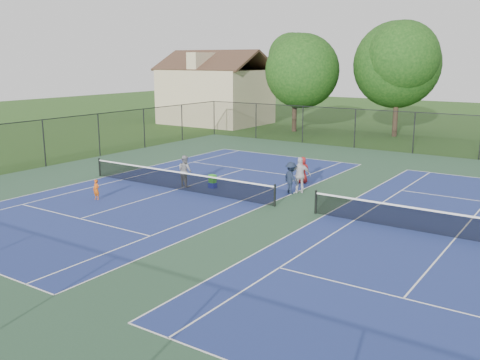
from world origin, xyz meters
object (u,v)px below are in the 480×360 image
Objects in this scene: tree_back_b at (399,60)px; bystander_a at (300,175)px; clapboard_house at (216,94)px; child_player at (96,190)px; instructor at (185,171)px; ball_hopper at (213,179)px; bystander_b at (291,178)px; tree_back_a at (296,66)px; bystander_c at (303,170)px; ball_crate at (213,185)px.

tree_back_b is 23.83m from bystander_a.
tree_back_b is 19.35m from clapboard_house.
child_player is at bearing -63.93° from clapboard_house.
clapboard_house is 29.04m from instructor.
bystander_b is at bearing 17.11° from ball_hopper.
tree_back_a is at bearing -167.47° from tree_back_b.
clapboard_house is 7.30× the size of bystander_c.
tree_back_a is 9.11× the size of child_player.
ball_crate is 0.89× the size of ball_hopper.
instructor is 1.57m from ball_hopper.
tree_back_b is at bearing 76.33° from child_player.
bystander_c is at bearing -97.87° from bystander_a.
child_player is (4.08, -27.78, -5.54)m from tree_back_a.
tree_back_b is 6.10× the size of bystander_b.
bystander_a is 1.13× the size of bystander_b.
ball_hopper is at bearing -93.87° from tree_back_b.
tree_back_b is 26.24× the size of ball_crate.
tree_back_a is 22.46m from bystander_c.
bystander_a is at bearing -95.71° from bystander_b.
bystander_c is at bearing -124.08° from instructor.
tree_back_a is 24.49m from instructor.
instructor is 1.04× the size of bystander_b.
clapboard_house is 29.45m from ball_hopper.
ball_crate is 0.36m from ball_hopper.
tree_back_a is 24.56m from bystander_a.
tree_back_b is at bearing 86.13° from ball_crate.
tree_back_b reaches higher than ball_crate.
bystander_b reaches higher than bystander_c.
bystander_b is at bearing -62.01° from tree_back_a.
bystander_b is 2.52m from bystander_c.
clapboard_house reaches higher than bystander_b.
instructor is at bearing -11.10° from bystander_a.
bystander_b is (7.30, 6.36, 0.32)m from child_player.
tree_back_a is at bearing -60.65° from instructor.
instructor is 4.47× the size of ball_crate.
child_player is at bearing 69.66° from bystander_b.
bystander_b is at bearing 72.35° from bystander_c.
child_player is at bearing -122.48° from ball_hopper.
clapboard_house reaches higher than ball_crate.
instructor is at bearing -159.77° from ball_crate.
tree_back_b is 0.93× the size of clapboard_house.
tree_back_a is at bearing 107.92° from ball_hopper.
bystander_c reaches higher than child_player.
clapboard_house reaches higher than bystander_c.
bystander_a is 4.73m from ball_crate.
instructor is at bearing -159.77° from ball_hopper.
clapboard_house is at bearing -176.99° from tree_back_b.
instructor is at bearing -75.75° from tree_back_a.
child_player is 9.69m from bystander_b.
ball_hopper is (1.44, 0.53, -0.35)m from instructor.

